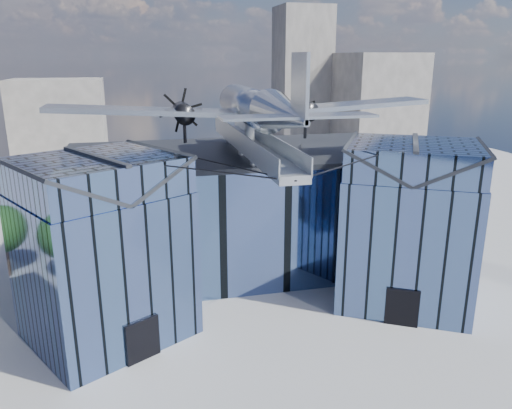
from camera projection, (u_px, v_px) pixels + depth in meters
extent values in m
plane|color=gray|center=(262.00, 308.00, 35.96)|extent=(120.00, 120.00, 0.00)
cube|color=#465F8F|center=(237.00, 209.00, 43.00)|extent=(28.00, 14.00, 9.50)
cube|color=#25282D|center=(236.00, 153.00, 41.59)|extent=(28.00, 14.00, 0.40)
cube|color=#465F8F|center=(105.00, 266.00, 31.33)|extent=(11.79, 11.43, 9.50)
cube|color=#465F8F|center=(96.00, 175.00, 29.67)|extent=(11.56, 11.20, 2.20)
cube|color=#25282D|center=(59.00, 182.00, 28.18)|extent=(7.98, 9.23, 2.40)
cube|color=#25282D|center=(130.00, 170.00, 31.15)|extent=(7.98, 9.23, 2.40)
cube|color=#25282D|center=(95.00, 156.00, 29.34)|extent=(4.30, 7.10, 0.18)
cube|color=black|center=(143.00, 340.00, 29.50)|extent=(2.03, 1.32, 2.60)
cube|color=black|center=(165.00, 248.00, 34.30)|extent=(0.34, 0.34, 9.50)
cube|color=#465F8F|center=(407.00, 239.00, 36.02)|extent=(11.79, 11.43, 9.50)
cube|color=#465F8F|center=(414.00, 159.00, 34.36)|extent=(11.56, 11.20, 2.20)
cube|color=#25282D|center=(381.00, 157.00, 34.97)|extent=(7.98, 9.23, 2.40)
cube|color=#25282D|center=(449.00, 161.00, 33.74)|extent=(7.98, 9.23, 2.40)
cube|color=#25282D|center=(416.00, 143.00, 34.03)|extent=(4.30, 7.10, 0.18)
cube|color=black|center=(402.00, 308.00, 33.28)|extent=(2.03, 1.32, 2.60)
cube|color=black|center=(344.00, 233.00, 37.25)|extent=(0.34, 0.34, 9.50)
cube|color=#979DA4|center=(251.00, 147.00, 36.07)|extent=(1.80, 21.00, 0.50)
cube|color=#979DA4|center=(239.00, 139.00, 35.68)|extent=(0.08, 21.00, 1.10)
cube|color=#979DA4|center=(263.00, 138.00, 36.08)|extent=(0.08, 21.00, 1.10)
cylinder|color=#979DA4|center=(228.00, 137.00, 45.11)|extent=(0.44, 0.44, 1.35)
cylinder|color=#979DA4|center=(241.00, 148.00, 39.52)|extent=(0.44, 0.44, 1.35)
cylinder|color=#979DA4|center=(253.00, 158.00, 35.79)|extent=(0.44, 0.44, 1.35)
cylinder|color=#979DA4|center=(250.00, 133.00, 36.26)|extent=(0.70, 0.70, 1.40)
cylinder|color=black|center=(190.00, 168.00, 27.82)|extent=(10.55, 6.08, 0.69)
cylinder|color=black|center=(363.00, 160.00, 30.16)|extent=(10.55, 6.08, 0.69)
cylinder|color=black|center=(215.00, 162.00, 33.69)|extent=(6.09, 17.04, 1.19)
cylinder|color=black|center=(299.00, 158.00, 35.03)|extent=(6.09, 17.04, 1.19)
cylinder|color=#ACB2B9|center=(250.00, 106.00, 35.71)|extent=(2.50, 11.00, 2.50)
sphere|color=#ACB2B9|center=(235.00, 100.00, 40.83)|extent=(2.50, 2.50, 2.50)
cube|color=black|center=(237.00, 92.00, 39.70)|extent=(1.60, 1.40, 0.50)
cone|color=#ACB2B9|center=(286.00, 116.00, 27.23)|extent=(2.50, 7.00, 2.50)
cube|color=#ACB2B9|center=(300.00, 88.00, 24.63)|extent=(0.18, 2.40, 3.40)
cube|color=#ACB2B9|center=(298.00, 116.00, 25.12)|extent=(8.00, 1.80, 0.14)
cube|color=#ACB2B9|center=(150.00, 111.00, 35.16)|extent=(14.00, 3.20, 1.08)
cylinder|color=black|center=(183.00, 113.00, 36.33)|extent=(1.44, 3.20, 1.44)
cone|color=black|center=(181.00, 110.00, 38.00)|extent=(0.70, 0.70, 0.70)
cube|color=black|center=(181.00, 110.00, 38.14)|extent=(1.05, 0.06, 3.33)
cube|color=black|center=(181.00, 110.00, 38.14)|extent=(2.53, 0.06, 2.53)
cube|color=black|center=(181.00, 110.00, 38.14)|extent=(3.33, 0.06, 1.05)
cylinder|color=black|center=(185.00, 131.00, 36.12)|extent=(0.24, 0.24, 1.75)
cube|color=#ACB2B9|center=(335.00, 107.00, 38.29)|extent=(14.00, 3.20, 1.08)
cylinder|color=black|center=(303.00, 110.00, 38.38)|extent=(1.44, 3.20, 1.44)
cone|color=black|center=(296.00, 108.00, 40.06)|extent=(0.70, 0.70, 0.70)
cube|color=black|center=(295.00, 107.00, 40.20)|extent=(1.05, 0.06, 3.33)
cube|color=black|center=(295.00, 107.00, 40.20)|extent=(2.53, 0.06, 2.53)
cube|color=black|center=(295.00, 107.00, 40.20)|extent=(3.33, 0.06, 1.05)
cylinder|color=black|center=(305.00, 127.00, 38.17)|extent=(0.24, 0.24, 1.75)
cube|color=slate|center=(375.00, 108.00, 85.29)|extent=(12.00, 14.00, 18.00)
cube|color=slate|center=(60.00, 123.00, 80.78)|extent=(14.00, 10.00, 14.00)
cube|color=slate|center=(302.00, 82.00, 91.24)|extent=(9.00, 9.00, 26.00)
cylinder|color=#382616|center=(452.00, 210.00, 54.11)|extent=(0.46, 0.46, 2.79)
sphere|color=#244919|center=(454.00, 188.00, 53.40)|extent=(4.31, 4.31, 3.65)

